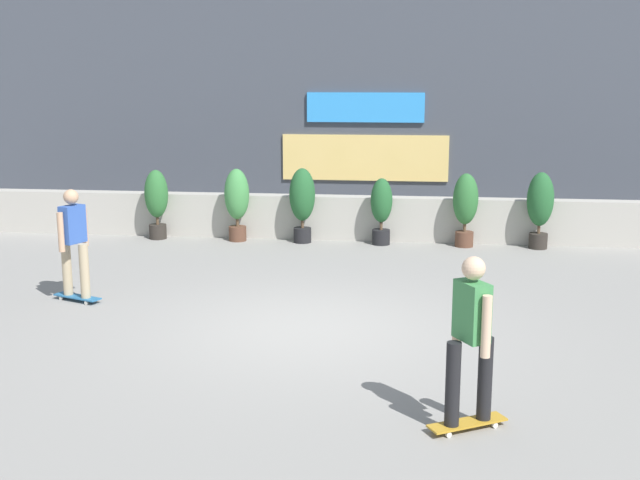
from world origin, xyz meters
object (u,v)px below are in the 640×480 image
(potted_plant_4, at_px, (465,205))
(skater_by_wall_right, at_px, (74,240))
(potted_plant_1, at_px, (237,199))
(skater_foreground, at_px, (471,335))
(potted_plant_2, at_px, (302,199))
(potted_plant_0, at_px, (157,199))
(potted_plant_3, at_px, (381,207))
(potted_plant_5, at_px, (540,204))

(potted_plant_4, height_order, skater_by_wall_right, skater_by_wall_right)
(potted_plant_1, relative_size, potted_plant_4, 1.02)
(potted_plant_1, xyz_separation_m, skater_foreground, (4.18, -8.44, 0.08))
(potted_plant_4, bearing_deg, skater_foreground, -92.84)
(skater_by_wall_right, bearing_deg, potted_plant_1, 73.47)
(potted_plant_1, xyz_separation_m, potted_plant_2, (1.35, 0.00, 0.02))
(potted_plant_0, xyz_separation_m, potted_plant_4, (6.30, -0.00, 0.02))
(potted_plant_3, xyz_separation_m, skater_foreground, (1.23, -8.44, 0.19))
(potted_plant_1, relative_size, potted_plant_2, 0.98)
(skater_foreground, bearing_deg, potted_plant_1, 116.35)
(potted_plant_0, height_order, potted_plant_1, potted_plant_1)
(potted_plant_3, relative_size, skater_foreground, 0.79)
(potted_plant_3, bearing_deg, potted_plant_0, 180.00)
(potted_plant_0, xyz_separation_m, potted_plant_5, (7.73, -0.00, 0.05))
(potted_plant_4, bearing_deg, potted_plant_2, 180.00)
(skater_by_wall_right, bearing_deg, potted_plant_3, 47.19)
(potted_plant_5, bearing_deg, potted_plant_3, 180.00)
(potted_plant_1, distance_m, potted_plant_4, 4.60)
(potted_plant_0, height_order, potted_plant_5, potted_plant_5)
(potted_plant_3, height_order, potted_plant_4, potted_plant_4)
(potted_plant_2, bearing_deg, skater_by_wall_right, -120.32)
(potted_plant_3, bearing_deg, skater_by_wall_right, -132.81)
(potted_plant_2, distance_m, skater_by_wall_right, 5.42)
(potted_plant_3, distance_m, skater_by_wall_right, 6.39)
(potted_plant_0, height_order, potted_plant_2, potted_plant_2)
(potted_plant_1, bearing_deg, potted_plant_3, 0.00)
(potted_plant_5, distance_m, skater_by_wall_right, 8.78)
(potted_plant_1, height_order, potted_plant_2, potted_plant_2)
(potted_plant_4, bearing_deg, potted_plant_1, 180.00)
(potted_plant_2, height_order, potted_plant_4, potted_plant_2)
(potted_plant_0, bearing_deg, potted_plant_2, -0.00)
(potted_plant_4, distance_m, potted_plant_5, 1.43)
(potted_plant_3, relative_size, potted_plant_4, 0.92)
(potted_plant_2, height_order, potted_plant_3, potted_plant_2)
(potted_plant_1, bearing_deg, potted_plant_2, 0.00)
(potted_plant_1, xyz_separation_m, potted_plant_5, (6.03, 0.00, 0.01))
(potted_plant_2, relative_size, skater_foreground, 0.89)
(potted_plant_3, relative_size, potted_plant_5, 0.89)
(skater_foreground, bearing_deg, potted_plant_0, 124.86)
(potted_plant_3, bearing_deg, potted_plant_2, -180.00)
(potted_plant_3, bearing_deg, potted_plant_4, -0.00)
(potted_plant_5, height_order, skater_by_wall_right, skater_by_wall_right)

